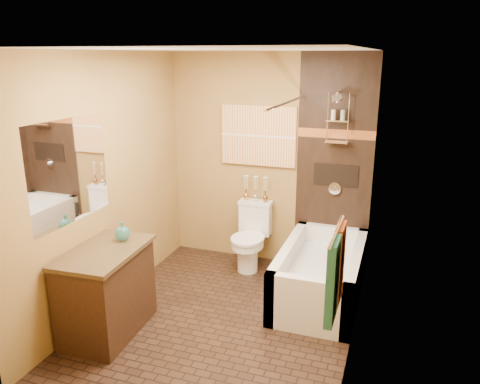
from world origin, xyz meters
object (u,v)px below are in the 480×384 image
at_px(bathtub, 320,278).
at_px(toilet, 251,236).
at_px(vanity, 107,291).
at_px(sunset_painting, 258,136).

bearing_deg(bathtub, toilet, 153.10).
bearing_deg(vanity, toilet, 61.83).
height_order(sunset_painting, toilet, sunset_painting).
distance_m(sunset_painting, bathtub, 1.77).
relative_size(sunset_painting, toilet, 1.16).
bearing_deg(sunset_painting, bathtub, -38.33).
relative_size(bathtub, vanity, 1.58).
relative_size(sunset_painting, bathtub, 0.60).
relative_size(sunset_painting, vanity, 0.95).
xyz_separation_m(sunset_painting, bathtub, (0.92, -0.73, -1.33)).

